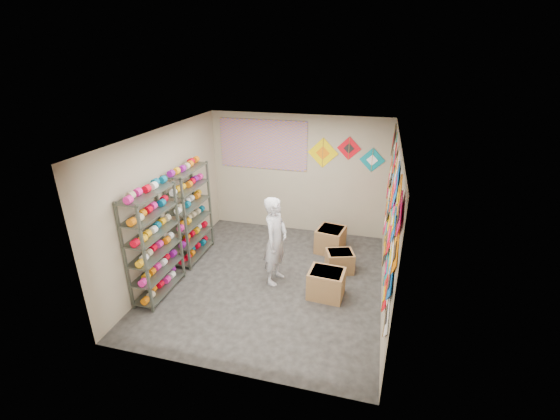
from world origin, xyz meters
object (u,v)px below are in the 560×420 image
(shelf_rack_back, at_px, (190,214))
(carton_c, at_px, (330,240))
(shopkeeper, at_px, (275,241))
(carton_b, at_px, (340,261))
(carton_a, at_px, (326,284))
(shelf_rack_front, at_px, (154,244))

(shelf_rack_back, relative_size, carton_c, 3.24)
(shopkeeper, height_order, carton_b, shopkeeper)
(shelf_rack_back, relative_size, carton_a, 3.22)
(shelf_rack_back, xyz_separation_m, shopkeeper, (1.87, -0.44, -0.13))
(shelf_rack_front, height_order, shopkeeper, shelf_rack_front)
(shopkeeper, height_order, carton_c, shopkeeper)
(shelf_rack_front, xyz_separation_m, carton_a, (2.84, 0.62, -0.70))
(shelf_rack_back, distance_m, shopkeeper, 1.92)
(shelf_rack_front, distance_m, carton_b, 3.41)
(shelf_rack_front, distance_m, shelf_rack_back, 1.30)
(shelf_rack_front, relative_size, shopkeeper, 1.16)
(shopkeeper, distance_m, carton_b, 1.41)
(shelf_rack_back, height_order, carton_a, shelf_rack_back)
(carton_a, xyz_separation_m, carton_b, (0.13, 0.87, -0.04))
(shelf_rack_back, xyz_separation_m, carton_b, (2.97, 0.19, -0.75))
(shopkeeper, xyz_separation_m, carton_c, (0.82, 1.38, -0.57))
(shelf_rack_back, bearing_deg, shelf_rack_front, -90.00)
(shopkeeper, relative_size, carton_a, 2.78)
(shelf_rack_back, relative_size, carton_b, 3.79)
(shelf_rack_front, relative_size, carton_a, 3.22)
(shelf_rack_front, xyz_separation_m, carton_b, (2.97, 1.49, -0.75))
(shelf_rack_front, xyz_separation_m, shelf_rack_back, (0.00, 1.30, 0.00))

